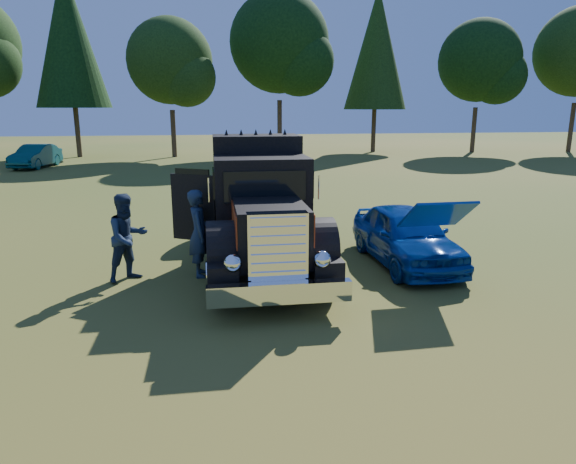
# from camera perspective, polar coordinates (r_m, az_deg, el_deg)

# --- Properties ---
(ground) EXTENTS (120.00, 120.00, 0.00)m
(ground) POSITION_cam_1_polar(r_m,az_deg,el_deg) (10.66, -0.67, -6.33)
(ground) COLOR #2C4E16
(ground) RESTS_ON ground
(treeline) EXTENTS (72.10, 24.04, 13.84)m
(treeline) POSITION_cam_1_polar(r_m,az_deg,el_deg) (37.56, -11.00, 19.70)
(treeline) COLOR #2D2116
(treeline) RESTS_ON ground
(diamond_t_truck) EXTENTS (3.25, 7.16, 3.00)m
(diamond_t_truck) POSITION_cam_1_polar(r_m,az_deg,el_deg) (11.84, -3.12, 2.15)
(diamond_t_truck) COLOR black
(diamond_t_truck) RESTS_ON ground
(hotrod_coupe) EXTENTS (1.75, 4.24, 1.89)m
(hotrod_coupe) POSITION_cam_1_polar(r_m,az_deg,el_deg) (12.45, 12.99, -0.36)
(hotrod_coupe) COLOR #0730A8
(hotrod_coupe) RESTS_ON ground
(spectator_near) EXTENTS (0.49, 0.72, 1.93)m
(spectator_near) POSITION_cam_1_polar(r_m,az_deg,el_deg) (11.39, -9.85, -0.13)
(spectator_near) COLOR #1D1E44
(spectator_near) RESTS_ON ground
(spectator_far) EXTENTS (1.17, 1.13, 1.89)m
(spectator_far) POSITION_cam_1_polar(r_m,az_deg,el_deg) (11.46, -17.39, -0.59)
(spectator_far) COLOR #1E3247
(spectator_far) RESTS_ON ground
(distant_teal_car) EXTENTS (2.16, 4.45, 1.40)m
(distant_teal_car) POSITION_cam_1_polar(r_m,az_deg,el_deg) (35.33, -26.25, 7.57)
(distant_teal_car) COLOR #092B3A
(distant_teal_car) RESTS_ON ground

